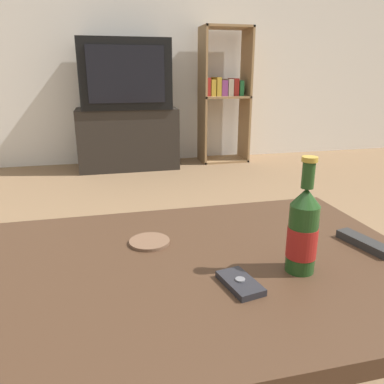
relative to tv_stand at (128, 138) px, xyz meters
The scene contains 9 objects.
back_wall 1.07m from the tv_stand, 105.36° to the left, with size 8.00×0.05×2.60m.
coffee_table 2.74m from the tv_stand, 91.64° to the right, with size 1.13×0.72×0.44m.
tv_stand is the anchor object (origin of this frame).
television 0.57m from the tv_stand, 90.00° to the right, with size 0.77×0.46×0.58m.
bookshelf 1.02m from the tv_stand, ahead, with size 0.46×0.30×1.26m.
beer_bottle 2.84m from the tv_stand, 86.42° to the right, with size 0.06×0.06×0.25m.
cell_phone 2.86m from the tv_stand, 89.45° to the right, with size 0.08×0.12×0.02m.
remote_control 2.79m from the tv_stand, 81.88° to the right, with size 0.07×0.15×0.02m.
coaster 2.62m from the tv_stand, 92.77° to the right, with size 0.10×0.10×0.01m.
Camera 1 is at (-0.14, -0.74, 0.85)m, focal length 35.00 mm.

